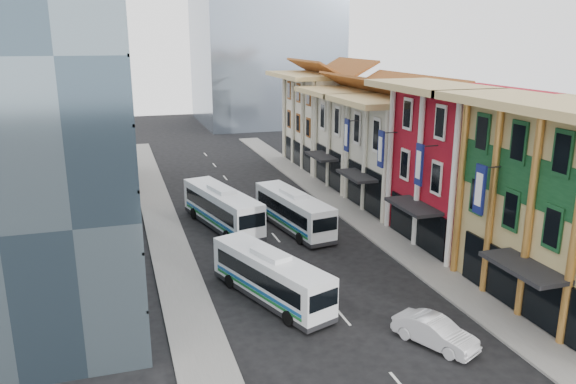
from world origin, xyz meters
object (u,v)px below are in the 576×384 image
object	(u,v)px
bus_left_near	(271,276)
bus_right	(293,210)
office_tower	(19,50)
sedan_right	(435,332)
bus_left_far	(222,207)

from	to	relation	value
bus_left_near	bus_right	distance (m)	13.28
office_tower	sedan_right	bearing A→B (deg)	-36.87
bus_left_far	sedan_right	bearing A→B (deg)	-86.18
office_tower	sedan_right	distance (m)	29.22
bus_left_near	bus_left_far	distance (m)	14.50
office_tower	sedan_right	world-z (taller)	office_tower
office_tower	bus_left_near	xyz separation A→B (m)	(13.60, -7.59, -13.40)
office_tower	sedan_right	xyz separation A→B (m)	(20.41, -15.31, -14.25)
sedan_right	bus_left_near	bearing A→B (deg)	105.26
bus_left_far	bus_right	distance (m)	6.10
office_tower	bus_right	xyz separation A→B (m)	(19.00, 4.54, -13.32)
bus_left_far	sedan_right	xyz separation A→B (m)	(7.04, -22.22, -1.03)
office_tower	bus_right	bearing A→B (deg)	13.44
office_tower	bus_left_far	distance (m)	20.04
office_tower	bus_right	distance (m)	23.64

